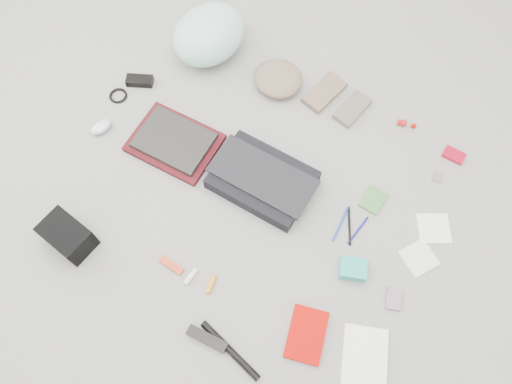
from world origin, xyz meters
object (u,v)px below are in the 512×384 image
at_px(book_red, 307,335).
at_px(messenger_bag, 263,180).
at_px(laptop, 174,140).
at_px(bike_helmet, 209,34).
at_px(accordion_wallet, 353,269).
at_px(camera_bag, 68,236).

bearing_deg(book_red, messenger_bag, 119.59).
bearing_deg(book_red, laptop, 138.92).
relative_size(bike_helmet, accordion_wallet, 3.61).
bearing_deg(camera_bag, bike_helmet, 99.30).
xyz_separation_m(laptop, book_red, (0.80, -0.49, -0.02)).
relative_size(laptop, accordion_wallet, 3.02).
distance_m(book_red, accordion_wallet, 0.30).
bearing_deg(messenger_bag, book_red, -44.90).
bearing_deg(bike_helmet, laptop, -63.55).
xyz_separation_m(bike_helmet, accordion_wallet, (0.95, -0.71, -0.08)).
bearing_deg(accordion_wallet, camera_bag, -176.84).
height_order(bike_helmet, book_red, bike_helmet).
height_order(camera_bag, accordion_wallet, camera_bag).
bearing_deg(laptop, messenger_bag, 2.12).
height_order(messenger_bag, laptop, messenger_bag).
bearing_deg(laptop, bike_helmet, 103.44).
bearing_deg(camera_bag, book_red, 16.02).
xyz_separation_m(messenger_bag, bike_helmet, (-0.50, 0.52, 0.08)).
relative_size(messenger_bag, laptop, 1.29).
bearing_deg(accordion_wallet, messenger_bag, 142.00).
xyz_separation_m(laptop, accordion_wallet, (0.87, -0.20, -0.01)).
distance_m(laptop, book_red, 0.94).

